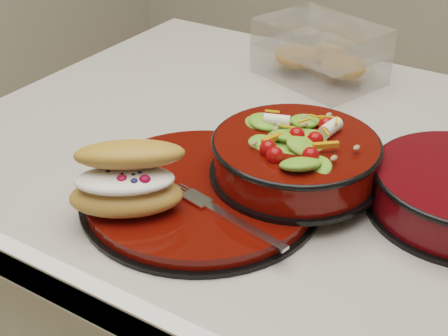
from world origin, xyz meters
The scene contains 5 objects.
dinner_plate centered at (-0.19, -0.17, 0.91)m, with size 0.29×0.29×0.02m.
salad_bowl centered at (-0.10, -0.09, 0.95)m, with size 0.21×0.21×0.09m.
croissant centered at (-0.23, -0.25, 0.96)m, with size 0.14×0.14×0.08m.
fork centered at (-0.12, -0.21, 0.92)m, with size 0.15×0.05×0.00m.
pastry_box centered at (-0.22, 0.24, 0.94)m, with size 0.23×0.20×0.09m.
Camera 1 is at (0.17, -0.69, 1.33)m, focal length 50.00 mm.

